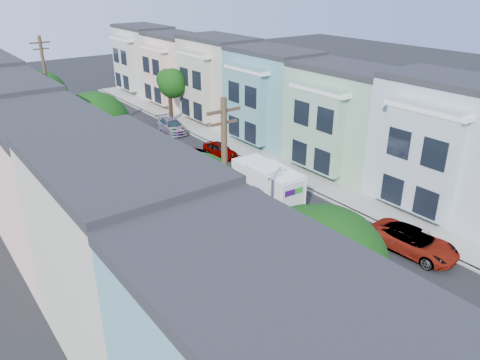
# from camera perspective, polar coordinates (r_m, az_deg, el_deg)

# --- Properties ---
(ground) EXTENTS (160.00, 160.00, 0.00)m
(ground) POSITION_cam_1_polar(r_m,az_deg,el_deg) (25.79, 12.77, -11.49)
(ground) COLOR black
(ground) RESTS_ON ground
(road_slab) EXTENTS (12.00, 70.00, 0.02)m
(road_slab) POSITION_cam_1_polar(r_m,az_deg,el_deg) (35.81, -5.44, -0.48)
(road_slab) COLOR black
(road_slab) RESTS_ON ground
(curb_left) EXTENTS (0.30, 70.00, 0.15)m
(curb_left) POSITION_cam_1_polar(r_m,az_deg,el_deg) (33.38, -14.31, -2.91)
(curb_left) COLOR gray
(curb_left) RESTS_ON ground
(curb_right) EXTENTS (0.30, 70.00, 0.15)m
(curb_right) POSITION_cam_1_polar(r_m,az_deg,el_deg) (38.98, 2.13, 1.79)
(curb_right) COLOR gray
(curb_right) RESTS_ON ground
(sidewalk_left) EXTENTS (2.60, 70.00, 0.15)m
(sidewalk_left) POSITION_cam_1_polar(r_m,az_deg,el_deg) (32.98, -16.37, -3.49)
(sidewalk_left) COLOR gray
(sidewalk_left) RESTS_ON ground
(sidewalk_right) EXTENTS (2.60, 70.00, 0.15)m
(sidewalk_right) POSITION_cam_1_polar(r_m,az_deg,el_deg) (39.76, 3.60, 2.20)
(sidewalk_right) COLOR gray
(sidewalk_right) RESTS_ON ground
(centerline) EXTENTS (0.12, 70.00, 0.01)m
(centerline) POSITION_cam_1_polar(r_m,az_deg,el_deg) (35.81, -5.44, -0.49)
(centerline) COLOR gold
(centerline) RESTS_ON ground
(townhouse_row_left) EXTENTS (5.00, 70.00, 8.50)m
(townhouse_row_left) POSITION_cam_1_polar(r_m,az_deg,el_deg) (32.14, -22.65, -5.34)
(townhouse_row_left) COLOR #84AC8B
(townhouse_row_left) RESTS_ON ground
(townhouse_row_right) EXTENTS (5.00, 70.00, 8.50)m
(townhouse_row_right) POSITION_cam_1_polar(r_m,az_deg,el_deg) (42.19, 7.55, 3.23)
(townhouse_row_right) COLOR #84AC8B
(townhouse_row_right) RESTS_ON ground
(tree_b) EXTENTS (4.70, 4.70, 7.47)m
(tree_b) POSITION_cam_1_polar(r_m,az_deg,el_deg) (16.90, 9.77, -10.94)
(tree_b) COLOR black
(tree_b) RESTS_ON ground
(tree_c) EXTENTS (4.70, 4.70, 6.92)m
(tree_c) POSITION_cam_1_polar(r_m,az_deg,el_deg) (22.84, -5.52, -2.54)
(tree_c) COLOR black
(tree_c) RESTS_ON ground
(tree_d) EXTENTS (4.70, 4.70, 7.49)m
(tree_d) POSITION_cam_1_polar(r_m,az_deg,el_deg) (33.59, -17.21, 6.21)
(tree_d) COLOR black
(tree_d) RESTS_ON ground
(tree_e) EXTENTS (4.70, 4.70, 6.93)m
(tree_e) POSITION_cam_1_polar(r_m,az_deg,el_deg) (46.32, -23.15, 9.29)
(tree_e) COLOR black
(tree_e) RESTS_ON ground
(tree_far_r) EXTENTS (3.10, 3.10, 5.71)m
(tree_far_r) POSITION_cam_1_polar(r_m,az_deg,el_deg) (50.73, -8.32, 11.51)
(tree_far_r) COLOR black
(tree_far_r) RESTS_ON ground
(utility_pole_near) EXTENTS (1.60, 0.26, 10.00)m
(utility_pole_near) POSITION_cam_1_polar(r_m,az_deg,el_deg) (20.64, -1.82, -3.59)
(utility_pole_near) COLOR #42301E
(utility_pole_near) RESTS_ON ground
(utility_pole_far) EXTENTS (1.60, 0.26, 10.00)m
(utility_pole_far) POSITION_cam_1_polar(r_m,az_deg,el_deg) (43.43, -22.25, 9.38)
(utility_pole_far) COLOR #42301E
(utility_pole_far) RESTS_ON ground
(fedex_truck) EXTENTS (2.21, 5.74, 2.75)m
(fedex_truck) POSITION_cam_1_polar(r_m,az_deg,el_deg) (32.17, 3.37, -0.32)
(fedex_truck) COLOR white
(fedex_truck) RESTS_ON ground
(lead_sedan) EXTENTS (2.89, 5.53, 1.49)m
(lead_sedan) POSITION_cam_1_polar(r_m,az_deg,el_deg) (38.04, -4.71, 2.24)
(lead_sedan) COLOR black
(lead_sedan) RESTS_ON ground
(parked_left_c) EXTENTS (1.94, 4.52, 1.44)m
(parked_left_c) POSITION_cam_1_polar(r_m,az_deg,el_deg) (22.56, 4.10, -14.39)
(parked_left_c) COLOR #949495
(parked_left_c) RESTS_ON ground
(parked_left_d) EXTENTS (2.63, 4.94, 1.32)m
(parked_left_d) POSITION_cam_1_polar(r_m,az_deg,el_deg) (31.57, -10.81, -2.98)
(parked_left_d) COLOR #411B0D
(parked_left_d) RESTS_ON ground
(parked_right_b) EXTENTS (2.78, 5.24, 1.40)m
(parked_right_b) POSITION_cam_1_polar(r_m,az_deg,el_deg) (28.60, 20.36, -7.05)
(parked_right_b) COLOR silver
(parked_right_b) RESTS_ON ground
(parked_right_c) EXTENTS (1.74, 3.87, 1.22)m
(parked_right_c) POSITION_cam_1_polar(r_m,az_deg,el_deg) (41.00, -2.45, 3.71)
(parked_right_c) COLOR black
(parked_right_c) RESTS_ON ground
(parked_right_d) EXTENTS (2.29, 4.59, 1.33)m
(parked_right_d) POSITION_cam_1_polar(r_m,az_deg,el_deg) (47.99, -8.33, 6.55)
(parked_right_d) COLOR black
(parked_right_d) RESTS_ON ground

